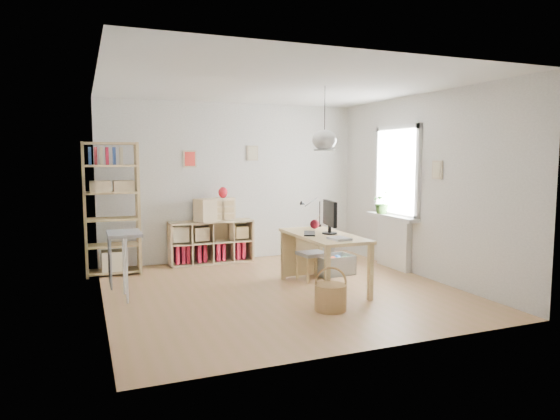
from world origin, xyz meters
name	(u,v)px	position (x,y,z in m)	size (l,w,h in m)	color
ground	(281,290)	(0.00, 0.00, 0.00)	(4.50, 4.50, 0.00)	#AE7E57
room_shell	(324,140)	(0.55, -0.15, 2.00)	(4.50, 4.50, 4.50)	white
window_unit	(397,172)	(2.23, 0.60, 1.55)	(0.07, 1.16, 1.46)	white
radiator	(394,243)	(2.19, 0.60, 0.40)	(0.10, 0.80, 0.80)	white
windowsill	(392,217)	(2.14, 0.60, 0.83)	(0.22, 1.20, 0.06)	white
desk	(324,241)	(0.55, -0.15, 0.66)	(0.70, 1.50, 0.75)	#D5B87A
cube_shelf	(210,245)	(-0.47, 2.08, 0.30)	(1.40, 0.38, 0.72)	tan
tall_bookshelf	(111,203)	(-2.04, 1.80, 1.09)	(0.80, 0.38, 2.00)	#D5B87A
side_table	(119,247)	(-2.04, 0.35, 0.67)	(0.40, 0.55, 0.85)	#959497
chair	(310,251)	(0.62, 0.41, 0.42)	(0.39, 0.39, 0.74)	#959497
wicker_basket	(331,296)	(0.20, -1.03, 0.17)	(0.37, 0.37, 0.52)	#9E7147
storage_chest	(332,261)	(1.09, 0.63, 0.20)	(0.63, 0.70, 0.61)	#B7B7B2
monitor	(330,215)	(0.64, -0.15, 1.00)	(0.21, 0.51, 0.45)	black
keyboard	(310,233)	(0.38, -0.08, 0.76)	(0.15, 0.39, 0.02)	black
task_lamp	(310,209)	(0.64, 0.47, 1.02)	(0.38, 0.14, 0.40)	black
yarn_ball	(315,224)	(0.66, 0.35, 0.82)	(0.13, 0.13, 0.13)	#490916
paper_tray	(339,239)	(0.53, -0.62, 0.76)	(0.22, 0.27, 0.03)	white
drawer_chest	(215,209)	(-0.39, 2.04, 0.91)	(0.66, 0.30, 0.38)	tan
red_vase	(223,192)	(-0.24, 2.04, 1.19)	(0.16, 0.16, 0.19)	maroon
potted_plant	(382,202)	(2.12, 0.85, 1.04)	(0.33, 0.29, 0.37)	#356224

